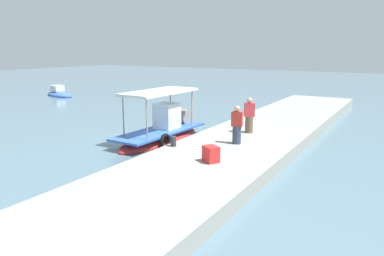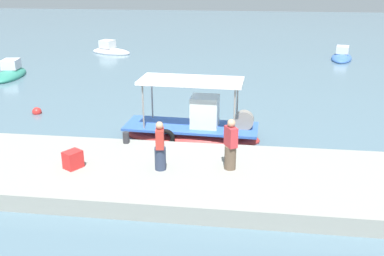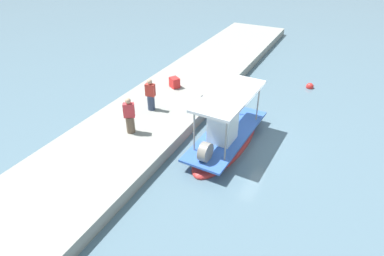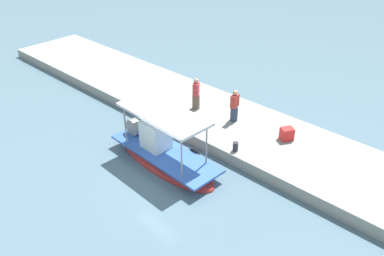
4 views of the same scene
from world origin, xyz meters
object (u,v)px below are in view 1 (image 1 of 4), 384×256
Objects in this scene: fisherman_near_bollard at (249,117)px; moored_boat_near at (59,94)px; main_fishing_boat at (162,133)px; cargo_crate at (211,154)px; mooring_bollard at (173,141)px; fisherman_by_crate at (237,127)px.

moored_boat_near is at bearing 71.13° from fisherman_near_bollard.
fisherman_near_bollard is (1.71, -3.95, 0.89)m from main_fishing_boat.
fisherman_near_bollard is 2.93× the size of cargo_crate.
fisherman_near_bollard is 4.38m from mooring_bollard.
mooring_bollard is 0.11× the size of moored_boat_near.
fisherman_near_bollard reaches higher than mooring_bollard.
cargo_crate is 0.14× the size of moored_boat_near.
moored_boat_near is (7.69, 22.51, -1.15)m from fisherman_near_bollard.
moored_boat_near is at bearing 66.50° from fisherman_by_crate.
cargo_crate is at bearing -126.73° from main_fishing_boat.
fisherman_by_crate is 2.82× the size of cargo_crate.
fisherman_near_bollard is 1.04× the size of fisherman_by_crate.
main_fishing_boat is 3.41× the size of fisherman_near_bollard.
moored_boat_near is at bearing 63.13° from main_fishing_boat.
mooring_bollard is at bearing 129.61° from fisherman_by_crate.
cargo_crate is at bearing -173.31° from fisherman_near_bollard.
mooring_bollard is 23.81m from moored_boat_near.
main_fishing_boat reaches higher than fisherman_by_crate.
moored_boat_near is (12.80, 23.10, -0.67)m from cargo_crate.
mooring_bollard is (-2.27, -2.20, 0.33)m from main_fishing_boat.
cargo_crate is at bearing -115.51° from mooring_bollard.
mooring_bollard is at bearing -119.36° from moored_boat_near.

